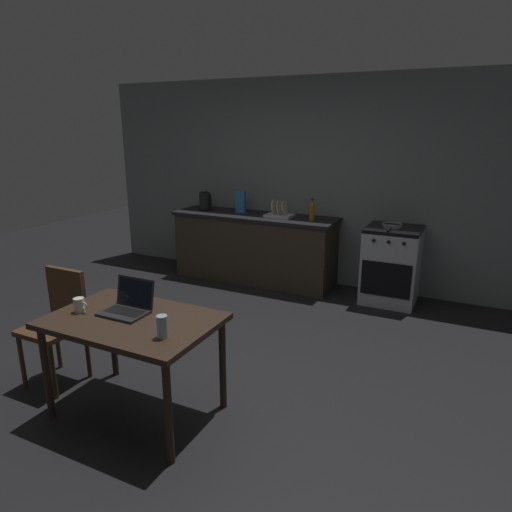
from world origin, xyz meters
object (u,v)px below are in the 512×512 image
electric_kettle (205,201)px  coffee_mug (79,305)px  laptop (128,306)px  dining_table (133,329)px  frying_pan (392,226)px  stove_oven (391,265)px  chair (59,318)px  dish_rack (280,213)px  bottle (312,210)px  drinking_glass (162,327)px  cereal_box (241,202)px

electric_kettle → coffee_mug: bearing=-73.6°
laptop → coffee_mug: (-0.31, -0.14, 0.01)m
dining_table → frying_pan: size_ratio=2.90×
stove_oven → frying_pan: frying_pan is taller
chair → electric_kettle: bearing=119.9°
dining_table → frying_pan: frying_pan is taller
laptop → chair: bearing=-168.6°
dining_table → chair: size_ratio=1.27×
dish_rack → bottle: bearing=-6.4°
electric_kettle → bottle: size_ratio=0.95×
dining_table → frying_pan: 3.22m
drinking_glass → electric_kettle: bearing=118.0°
chair → cereal_box: size_ratio=3.12×
electric_kettle → chair: bearing=-81.1°
stove_oven → drinking_glass: stove_oven is taller
dining_table → coffee_mug: size_ratio=10.10×
stove_oven → bottle: 1.12m
chair → electric_kettle: size_ratio=3.58×
bottle → drinking_glass: bottle is taller
chair → coffee_mug: size_ratio=7.95×
bottle → coffee_mug: bottle is taller
frying_pan → dining_table: bearing=-111.7°
laptop → cereal_box: size_ratio=1.10×
bottle → coffee_mug: size_ratio=2.34×
stove_oven → coffee_mug: bearing=-117.5°
drinking_glass → chair: bearing=168.4°
dining_table → chair: (-0.85, 0.10, -0.13)m
stove_oven → drinking_glass: size_ratio=6.13×
electric_kettle → frying_pan: size_ratio=0.64×
dining_table → laptop: 0.17m
bottle → coffee_mug: 3.11m
drinking_glass → dish_rack: dish_rack is taller
bottle → coffee_mug: bearing=-101.9°
electric_kettle → coffee_mug: 3.22m
laptop → dish_rack: (-0.11, 2.94, 0.15)m
dining_table → coffee_mug: coffee_mug is taller
stove_oven → drinking_glass: bearing=-104.9°
chair → laptop: 0.80m
coffee_mug → bottle: bearing=78.1°
frying_pan → cereal_box: bearing=178.5°
drinking_glass → dining_table: bearing=158.4°
frying_pan → coffee_mug: 3.44m
bottle → drinking_glass: 3.11m
stove_oven → chair: (-2.06, -2.90, 0.08)m
chair → stove_oven: bearing=75.6°
stove_oven → coffee_mug: size_ratio=7.77×
stove_oven → chair: size_ratio=0.98×
dining_table → chair: chair is taller
chair → cereal_box: bearing=109.4°
stove_oven → laptop: laptop is taller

